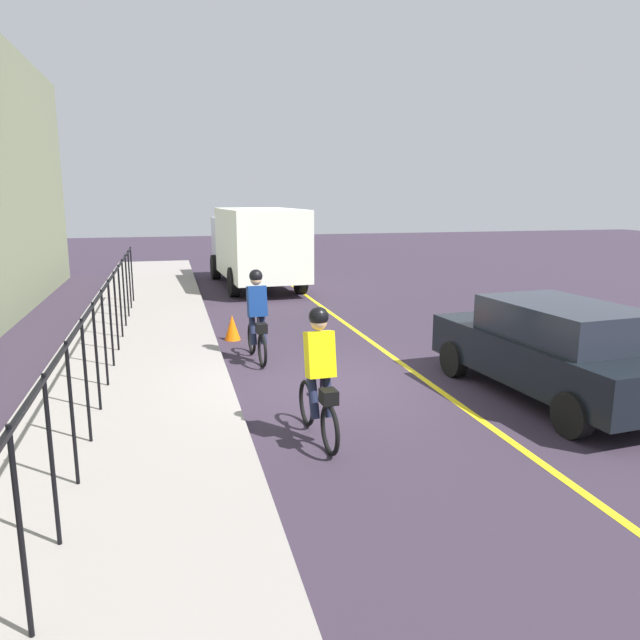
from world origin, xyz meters
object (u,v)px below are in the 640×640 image
object	(u,v)px
patrol_sedan	(553,348)
traffic_cone_near	(232,327)
cyclist_lead	(257,316)
cyclist_follow	(319,376)
box_truck_background	(256,244)

from	to	relation	value
patrol_sedan	traffic_cone_near	distance (m)	7.00
cyclist_lead	cyclist_follow	bearing A→B (deg)	179.75
cyclist_lead	traffic_cone_near	xyz separation A→B (m)	(1.91, 0.30, -0.62)
box_truck_background	traffic_cone_near	world-z (taller)	box_truck_background
cyclist_follow	traffic_cone_near	bearing A→B (deg)	1.63
cyclist_follow	box_truck_background	world-z (taller)	box_truck_background
cyclist_lead	cyclist_follow	world-z (taller)	same
cyclist_follow	patrol_sedan	bearing A→B (deg)	-82.28
cyclist_follow	box_truck_background	distance (m)	13.97
patrol_sedan	traffic_cone_near	bearing A→B (deg)	35.96
cyclist_lead	box_truck_background	xyz separation A→B (m)	(9.77, -1.39, 0.64)
patrol_sedan	traffic_cone_near	xyz separation A→B (m)	(5.26, 4.59, -0.54)
box_truck_background	cyclist_lead	bearing A→B (deg)	168.63
box_truck_background	traffic_cone_near	xyz separation A→B (m)	(-7.85, 1.69, -1.26)
traffic_cone_near	cyclist_lead	bearing A→B (deg)	-171.05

